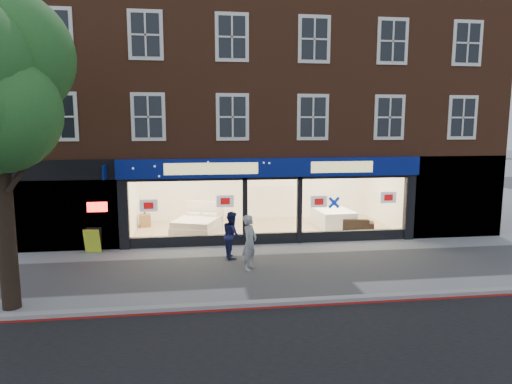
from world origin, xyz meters
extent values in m
plane|color=gray|center=(0.00, 0.00, 0.00)|extent=(120.00, 120.00, 0.00)
cube|color=#8C0A07|center=(0.00, -3.10, 0.01)|extent=(60.00, 0.10, 0.01)
cube|color=gray|center=(0.00, -2.90, 0.06)|extent=(60.00, 0.25, 0.12)
cube|color=tan|center=(0.00, 5.25, 0.05)|extent=(11.00, 4.50, 0.10)
cube|color=brown|center=(0.00, 7.00, 6.65)|extent=(19.00, 8.00, 6.70)
cube|color=navy|center=(0.00, 2.88, 2.95)|extent=(11.40, 0.28, 0.70)
cube|color=black|center=(0.00, 3.08, 0.20)|extent=(11.00, 0.18, 0.40)
cube|color=black|center=(-5.50, 3.05, 1.30)|extent=(0.35, 0.30, 2.60)
cube|color=black|center=(5.50, 3.05, 1.30)|extent=(0.35, 0.30, 2.60)
cube|color=white|center=(-3.25, 3.00, 1.45)|extent=(4.20, 0.02, 2.10)
cube|color=white|center=(3.25, 3.00, 1.45)|extent=(4.20, 0.02, 2.10)
cube|color=white|center=(0.00, 3.25, 1.15)|extent=(1.80, 0.02, 2.10)
cube|color=silver|center=(0.00, 7.50, 1.30)|extent=(11.00, 0.20, 2.60)
cube|color=#FFEAC6|center=(0.00, 5.25, 2.60)|extent=(11.00, 4.50, 0.12)
cube|color=black|center=(-7.60, 3.30, 1.65)|extent=(3.80, 0.60, 3.30)
cube|color=#FF140C|center=(-6.40, 2.95, 1.60)|extent=(0.70, 0.04, 0.35)
cube|color=black|center=(7.50, 3.20, 1.65)|extent=(4.00, 0.40, 3.30)
cylinder|color=black|center=(-7.50, -2.20, 2.20)|extent=(0.44, 0.44, 4.40)
sphere|color=#1E511F|center=(-6.80, -2.60, 5.40)|extent=(2.40, 2.40, 2.40)
cube|color=beige|center=(-2.88, 4.80, 0.27)|extent=(2.22, 2.39, 0.34)
cube|color=beige|center=(-2.88, 4.80, 0.56)|extent=(2.13, 2.30, 0.24)
cube|color=beige|center=(-2.52, 5.76, 0.68)|extent=(1.66, 0.73, 1.16)
cube|color=beige|center=(-2.97, 5.58, 0.74)|extent=(0.69, 0.51, 0.12)
cube|color=beige|center=(-2.30, 5.33, 0.74)|extent=(0.69, 0.51, 0.12)
cube|color=brown|center=(-5.10, 6.26, 0.38)|extent=(0.53, 0.53, 0.55)
cube|color=white|center=(3.10, 5.20, 0.22)|extent=(1.58, 1.94, 0.24)
cube|color=white|center=(3.10, 5.20, 0.46)|extent=(1.58, 1.94, 0.24)
cube|color=white|center=(3.10, 5.20, 0.71)|extent=(1.58, 1.94, 0.24)
imported|color=black|center=(3.72, 4.48, 0.35)|extent=(1.87, 1.19, 0.51)
cube|color=#C8DB26|center=(-6.56, 2.70, 0.44)|extent=(0.61, 0.44, 0.88)
imported|color=#929599|center=(-1.24, 0.05, 0.87)|extent=(0.69, 0.76, 1.74)
imported|color=#1B1E4C|center=(-1.68, 1.36, 0.81)|extent=(0.68, 0.83, 1.61)
camera|label=1|loc=(-2.92, -13.76, 4.54)|focal=32.00mm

